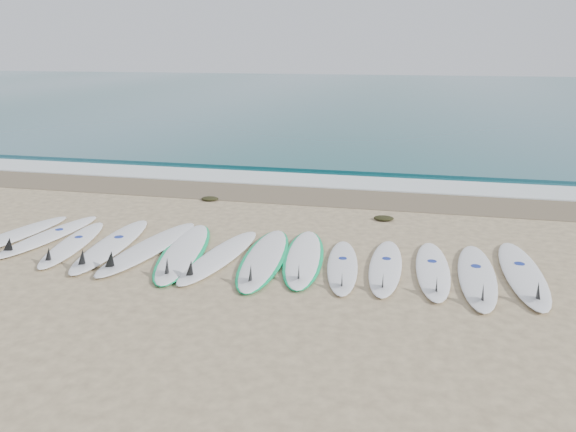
# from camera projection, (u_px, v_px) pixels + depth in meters

# --- Properties ---
(ground) EXTENTS (120.00, 120.00, 0.00)m
(ground) POSITION_uv_depth(u_px,v_px,m) (244.00, 256.00, 9.28)
(ground) COLOR tan
(ocean) EXTENTS (120.00, 55.00, 0.03)m
(ocean) POSITION_uv_depth(u_px,v_px,m) (378.00, 94.00, 39.62)
(ocean) COLOR #1B555F
(ocean) RESTS_ON ground
(wet_sand_band) EXTENTS (120.00, 1.80, 0.01)m
(wet_sand_band) POSITION_uv_depth(u_px,v_px,m) (295.00, 194.00, 13.11)
(wet_sand_band) COLOR brown
(wet_sand_band) RESTS_ON ground
(foam_band) EXTENTS (120.00, 1.40, 0.04)m
(foam_band) POSITION_uv_depth(u_px,v_px,m) (306.00, 180.00, 14.41)
(foam_band) COLOR silver
(foam_band) RESTS_ON ground
(wave_crest) EXTENTS (120.00, 1.00, 0.10)m
(wave_crest) POSITION_uv_depth(u_px,v_px,m) (316.00, 167.00, 15.80)
(wave_crest) COLOR #1B555F
(wave_crest) RESTS_ON ground
(surfboard_0) EXTENTS (1.01, 2.76, 0.35)m
(surfboard_0) POSITION_uv_depth(u_px,v_px,m) (7.00, 238.00, 10.00)
(surfboard_0) COLOR white
(surfboard_0) RESTS_ON ground
(surfboard_1) EXTENTS (0.84, 2.57, 0.32)m
(surfboard_1) POSITION_uv_depth(u_px,v_px,m) (47.00, 236.00, 10.08)
(surfboard_1) COLOR white
(surfboard_1) RESTS_ON ground
(surfboard_2) EXTENTS (0.87, 2.46, 0.31)m
(surfboard_2) POSITION_uv_depth(u_px,v_px,m) (72.00, 244.00, 9.68)
(surfboard_2) COLOR white
(surfboard_2) RESTS_ON ground
(surfboard_3) EXTENTS (0.79, 2.84, 0.36)m
(surfboard_3) POSITION_uv_depth(u_px,v_px,m) (110.00, 245.00, 9.60)
(surfboard_3) COLOR white
(surfboard_3) RESTS_ON ground
(surfboard_4) EXTENTS (0.97, 2.92, 0.37)m
(surfboard_4) POSITION_uv_depth(u_px,v_px,m) (147.00, 248.00, 9.47)
(surfboard_4) COLOR silver
(surfboard_4) RESTS_ON ground
(surfboard_5) EXTENTS (1.16, 2.96, 0.37)m
(surfboard_5) POSITION_uv_depth(u_px,v_px,m) (183.00, 252.00, 9.32)
(surfboard_5) COLOR white
(surfboard_5) RESTS_ON ground
(surfboard_6) EXTENTS (0.90, 2.69, 0.34)m
(surfboard_6) POSITION_uv_depth(u_px,v_px,m) (218.00, 257.00, 9.10)
(surfboard_6) COLOR white
(surfboard_6) RESTS_ON ground
(surfboard_7) EXTENTS (0.88, 2.87, 0.36)m
(surfboard_7) POSITION_uv_depth(u_px,v_px,m) (264.00, 258.00, 9.04)
(surfboard_7) COLOR white
(surfboard_7) RESTS_ON ground
(surfboard_8) EXTENTS (0.95, 2.72, 0.34)m
(surfboard_8) POSITION_uv_depth(u_px,v_px,m) (303.00, 258.00, 9.08)
(surfboard_8) COLOR white
(surfboard_8) RESTS_ON ground
(surfboard_9) EXTENTS (0.73, 2.33, 0.29)m
(surfboard_9) POSITION_uv_depth(u_px,v_px,m) (342.00, 267.00, 8.71)
(surfboard_9) COLOR white
(surfboard_9) RESTS_ON ground
(surfboard_10) EXTENTS (0.51, 2.41, 0.31)m
(surfboard_10) POSITION_uv_depth(u_px,v_px,m) (385.00, 267.00, 8.68)
(surfboard_10) COLOR white
(surfboard_10) RESTS_ON ground
(surfboard_11) EXTENTS (0.57, 2.46, 0.31)m
(surfboard_11) POSITION_uv_depth(u_px,v_px,m) (433.00, 270.00, 8.56)
(surfboard_11) COLOR white
(surfboard_11) RESTS_ON ground
(surfboard_12) EXTENTS (0.62, 2.65, 0.34)m
(surfboard_12) POSITION_uv_depth(u_px,v_px,m) (477.00, 276.00, 8.33)
(surfboard_12) COLOR silver
(surfboard_12) RESTS_ON ground
(surfboard_13) EXTENTS (0.62, 2.76, 0.35)m
(surfboard_13) POSITION_uv_depth(u_px,v_px,m) (524.00, 274.00, 8.40)
(surfboard_13) COLOR white
(surfboard_13) RESTS_ON ground
(seaweed_near) EXTENTS (0.39, 0.31, 0.08)m
(seaweed_near) POSITION_uv_depth(u_px,v_px,m) (210.00, 199.00, 12.62)
(seaweed_near) COLOR black
(seaweed_near) RESTS_ON ground
(seaweed_far) EXTENTS (0.40, 0.31, 0.08)m
(seaweed_far) POSITION_uv_depth(u_px,v_px,m) (384.00, 218.00, 11.19)
(seaweed_far) COLOR black
(seaweed_far) RESTS_ON ground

